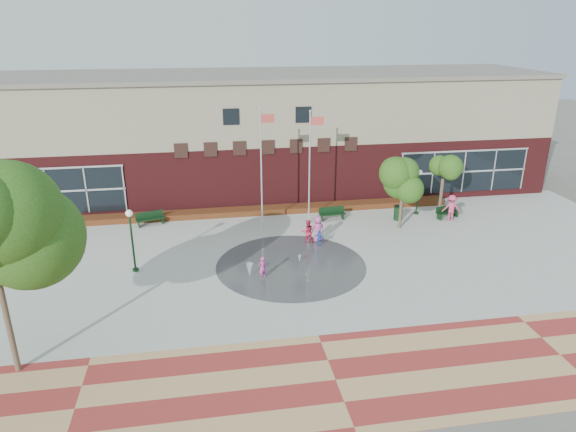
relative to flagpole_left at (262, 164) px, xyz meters
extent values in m
plane|color=#666056|center=(0.91, -8.52, -4.46)|extent=(120.00, 120.00, 0.00)
cube|color=#A8A8A0|center=(0.91, -4.52, -4.45)|extent=(46.00, 18.00, 0.01)
cube|color=maroon|center=(0.91, -15.52, -4.45)|extent=(46.00, 6.00, 0.01)
cylinder|color=#383A3D|center=(0.91, -5.52, -4.45)|extent=(8.40, 8.40, 0.01)
cube|color=#57181B|center=(0.91, 8.98, -2.21)|extent=(44.00, 10.00, 4.50)
cube|color=gray|center=(0.91, 8.98, 2.29)|extent=(44.00, 10.00, 4.50)
cube|color=slate|center=(0.91, 8.98, 4.59)|extent=(44.40, 10.40, 0.30)
cube|color=black|center=(-14.09, 3.96, -2.34)|extent=(10.00, 0.12, 3.19)
cube|color=black|center=(15.91, 3.96, -2.34)|extent=(10.00, 0.12, 3.19)
cube|color=black|center=(-1.59, 3.96, 2.34)|extent=(1.10, 0.10, 1.10)
cube|color=black|center=(3.41, 3.96, 2.34)|extent=(1.10, 0.10, 1.10)
cube|color=maroon|center=(0.91, 3.08, -4.46)|extent=(26.00, 1.20, 0.40)
cylinder|color=silver|center=(-0.04, 0.00, -0.52)|extent=(0.10, 0.10, 7.88)
sphere|color=silver|center=(-0.04, 0.00, 3.47)|extent=(0.15, 0.15, 0.15)
cube|color=#C5423A|center=(0.39, 0.01, 2.85)|extent=(0.87, 0.04, 0.53)
cylinder|color=silver|center=(3.18, 0.60, -0.69)|extent=(0.10, 0.10, 7.53)
sphere|color=silver|center=(3.18, 0.60, 3.13)|extent=(0.15, 0.15, 0.15)
cube|color=#C5423A|center=(3.62, 0.57, 2.50)|extent=(0.87, 0.08, 0.53)
cylinder|color=#133218|center=(-7.63, -4.80, -2.85)|extent=(0.11, 0.11, 3.22)
cylinder|color=#133218|center=(-7.63, -4.80, -4.38)|extent=(0.34, 0.34, 0.15)
sphere|color=white|center=(-7.63, -4.80, -1.07)|extent=(0.38, 0.38, 0.38)
cylinder|color=#133218|center=(11.10, 1.08, -2.99)|extent=(0.10, 0.10, 2.93)
cylinder|color=#133218|center=(11.10, 1.08, -4.39)|extent=(0.31, 0.31, 0.14)
sphere|color=white|center=(11.10, 1.08, -1.37)|extent=(0.35, 0.35, 0.35)
cube|color=#133218|center=(-7.36, 2.00, -4.00)|extent=(1.91, 1.01, 0.06)
cube|color=#133218|center=(-7.42, 2.21, -3.76)|extent=(1.78, 0.57, 0.46)
cube|color=#133218|center=(4.92, 0.93, -4.01)|extent=(1.84, 0.64, 0.06)
cube|color=#133218|center=(4.90, 1.15, -3.78)|extent=(1.80, 0.19, 0.45)
cube|color=#133218|center=(12.91, -0.05, -4.02)|extent=(1.81, 0.93, 0.06)
cube|color=#133218|center=(12.85, 0.15, -3.80)|extent=(1.70, 0.51, 0.44)
cylinder|color=#133218|center=(9.39, 0.22, -3.97)|extent=(0.58, 0.58, 0.97)
cylinder|color=black|center=(9.39, 0.22, -3.47)|extent=(0.62, 0.62, 0.06)
cylinder|color=#4D3C2C|center=(-11.24, -12.88, -2.03)|extent=(0.22, 0.22, 4.86)
cylinder|color=#4D3C2C|center=(8.95, -1.22, -3.02)|extent=(0.20, 0.20, 2.88)
cylinder|color=#4D3C2C|center=(12.81, 1.02, -3.18)|extent=(0.22, 0.22, 2.56)
cone|color=white|center=(-1.51, -6.53, -4.46)|extent=(0.39, 0.39, 0.76)
cone|color=white|center=(1.45, -5.27, -4.46)|extent=(0.19, 0.19, 0.42)
imported|color=#C04090|center=(-0.86, -6.80, -3.83)|extent=(0.55, 0.48, 1.26)
imported|color=#CC2447|center=(2.43, -2.66, -3.68)|extent=(0.77, 0.61, 1.55)
imported|color=#CD4D94|center=(3.12, -2.49, -3.63)|extent=(0.86, 0.61, 1.66)
imported|color=blue|center=(3.05, -3.25, -3.93)|extent=(0.64, 0.58, 1.05)
imported|color=#D43E6A|center=(12.90, -0.47, -3.54)|extent=(1.32, 0.96, 1.83)
camera|label=1|loc=(-3.55, -31.09, 8.37)|focal=32.00mm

